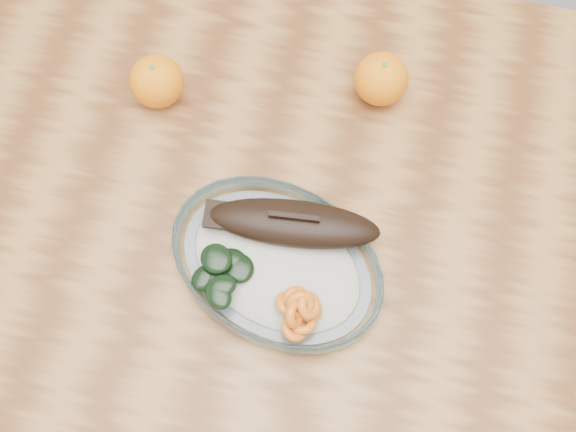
{
  "coord_description": "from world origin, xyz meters",
  "views": [
    {
      "loc": [
        0.12,
        -0.31,
        1.59
      ],
      "look_at": [
        0.05,
        0.0,
        0.77
      ],
      "focal_mm": 45.0,
      "sensor_mm": 36.0,
      "label": 1
    }
  ],
  "objects_px": {
    "dining_table": "(253,239)",
    "orange_right": "(381,79)",
    "orange_left": "(157,82)",
    "plated_meal": "(277,261)"
  },
  "relations": [
    {
      "from": "plated_meal",
      "to": "orange_left",
      "type": "relative_size",
      "value": 8.68
    },
    {
      "from": "dining_table",
      "to": "orange_left",
      "type": "bearing_deg",
      "value": 138.59
    },
    {
      "from": "dining_table",
      "to": "orange_right",
      "type": "distance_m",
      "value": 0.28
    },
    {
      "from": "dining_table",
      "to": "orange_right",
      "type": "relative_size",
      "value": 16.98
    },
    {
      "from": "plated_meal",
      "to": "orange_right",
      "type": "bearing_deg",
      "value": 92.03
    },
    {
      "from": "orange_left",
      "to": "dining_table",
      "type": "bearing_deg",
      "value": -41.41
    },
    {
      "from": "orange_left",
      "to": "orange_right",
      "type": "height_order",
      "value": "same"
    },
    {
      "from": "plated_meal",
      "to": "orange_left",
      "type": "distance_m",
      "value": 0.28
    },
    {
      "from": "orange_left",
      "to": "orange_right",
      "type": "bearing_deg",
      "value": 13.77
    },
    {
      "from": "orange_right",
      "to": "plated_meal",
      "type": "bearing_deg",
      "value": -105.9
    }
  ]
}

